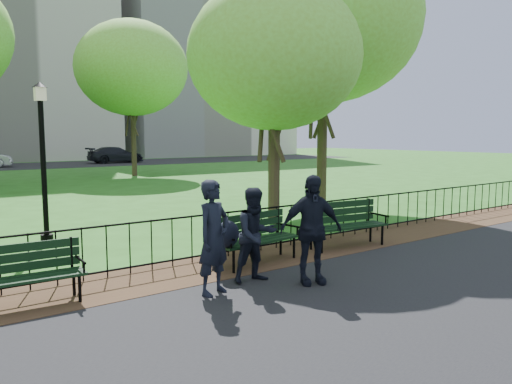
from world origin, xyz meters
TOP-DOWN VIEW (x-y plane):
  - ground at (0.00, 0.00)m, footprint 120.00×120.00m
  - asphalt_path at (0.00, -3.40)m, footprint 60.00×9.20m
  - dirt_strip at (0.00, 1.50)m, footprint 60.00×1.60m
  - iron_fence at (0.00, 2.00)m, footprint 24.06×0.06m
  - apartment_east at (26.00, 48.00)m, footprint 20.00×15.00m
  - park_bench_main at (0.37, 1.18)m, footprint 1.94×0.75m
  - park_bench_left_a at (-3.26, 1.32)m, footprint 1.70×0.61m
  - park_bench_right_a at (3.06, 1.28)m, footprint 1.89×0.81m
  - lamppost at (-1.87, 5.62)m, footprint 0.32×0.32m
  - tree_near_e at (3.66, 4.41)m, footprint 4.55×4.55m
  - tree_mid_e at (6.81, 5.87)m, footprint 6.17×6.17m
  - tree_far_e at (6.87, 21.42)m, footprint 6.32×6.32m
  - person_left at (-0.82, 0.21)m, footprint 0.72×0.59m
  - person_mid at (0.05, 0.35)m, footprint 0.78×0.46m
  - person_right at (0.70, -0.24)m, footprint 1.10×0.76m
  - sedan_dark at (10.91, 34.94)m, footprint 4.67×1.95m

SIDE VIEW (x-z plane):
  - ground at x=0.00m, z-range 0.00..0.00m
  - asphalt_path at x=0.00m, z-range 0.00..0.01m
  - dirt_strip at x=0.00m, z-range 0.01..0.02m
  - iron_fence at x=0.00m, z-range 0.00..1.00m
  - park_bench_left_a at x=-3.26m, z-range 0.07..1.02m
  - park_bench_right_a at x=3.06m, z-range 0.08..1.12m
  - park_bench_main at x=0.37m, z-range 0.13..1.13m
  - sedan_dark at x=10.91m, z-range 0.01..1.36m
  - person_mid at x=0.05m, z-range 0.01..1.54m
  - person_left at x=-0.82m, z-range 0.01..1.72m
  - person_right at x=0.70m, z-range 0.01..1.75m
  - lamppost at x=-1.87m, z-range 0.16..3.66m
  - tree_near_e at x=3.66m, z-range 1.23..7.57m
  - tree_mid_e at x=6.81m, z-range 1.67..10.27m
  - tree_far_e at x=6.87m, z-range 1.71..10.52m
  - apartment_east at x=26.00m, z-range 0.00..24.00m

